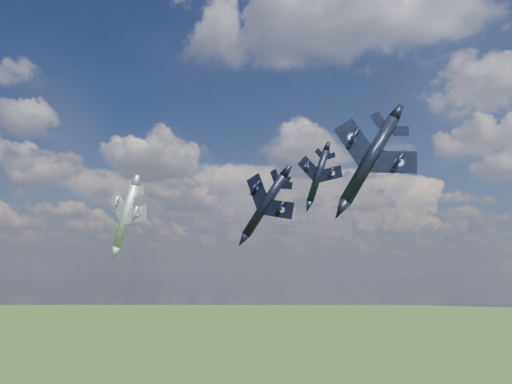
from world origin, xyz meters
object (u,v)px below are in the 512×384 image
(jet_left_silver, at_px, (126,216))
(jet_lead_navy, at_px, (265,205))
(jet_right_navy, at_px, (370,160))
(jet_high_navy, at_px, (318,176))

(jet_left_silver, bearing_deg, jet_lead_navy, -7.16)
(jet_left_silver, bearing_deg, jet_right_navy, -13.84)
(jet_left_silver, bearing_deg, jet_high_navy, 38.98)
(jet_lead_navy, distance_m, jet_left_silver, 35.50)
(jet_lead_navy, height_order, jet_left_silver, jet_left_silver)
(jet_high_navy, bearing_deg, jet_right_navy, -59.89)
(jet_right_navy, xyz_separation_m, jet_high_navy, (-13.62, 42.77, 6.90))
(jet_right_navy, relative_size, jet_high_navy, 0.93)
(jet_right_navy, distance_m, jet_high_navy, 45.42)
(jet_lead_navy, height_order, jet_high_navy, jet_high_navy)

